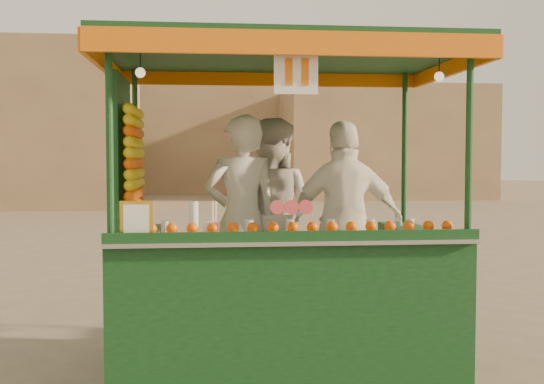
{
  "coord_description": "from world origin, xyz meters",
  "views": [
    {
      "loc": [
        -1.02,
        -5.23,
        1.79
      ],
      "look_at": [
        -0.48,
        0.24,
        1.5
      ],
      "focal_mm": 42.01,
      "sensor_mm": 36.0,
      "label": 1
    }
  ],
  "objects": [
    {
      "name": "vendor_right",
      "position": [
        0.18,
        0.27,
        1.22
      ],
      "size": [
        1.09,
        0.53,
        1.81
      ],
      "rotation": [
        0.0,
        0.0,
        3.23
      ],
      "color": "white",
      "rests_on": "ground"
    },
    {
      "name": "building_center",
      "position": [
        -2.0,
        30.0,
        3.5
      ],
      "size": [
        14.0,
        7.0,
        7.0
      ],
      "primitive_type": "cube",
      "color": "#9A8057",
      "rests_on": "ground"
    },
    {
      "name": "ground",
      "position": [
        0.0,
        0.0,
        0.0
      ],
      "size": [
        90.0,
        90.0,
        0.0
      ],
      "primitive_type": "plane",
      "color": "brown",
      "rests_on": "ground"
    },
    {
      "name": "vendor_middle",
      "position": [
        -0.45,
        0.77,
        1.24
      ],
      "size": [
        1.11,
        1.02,
        1.85
      ],
      "rotation": [
        0.0,
        0.0,
        2.69
      ],
      "color": "beige",
      "rests_on": "ground"
    },
    {
      "name": "vendor_left",
      "position": [
        -0.73,
        0.45,
        1.25
      ],
      "size": [
        0.74,
        0.55,
        1.86
      ],
      "rotation": [
        0.0,
        0.0,
        3.31
      ],
      "color": "silver",
      "rests_on": "ground"
    },
    {
      "name": "building_right",
      "position": [
        7.0,
        24.0,
        2.5
      ],
      "size": [
        9.0,
        6.0,
        5.0
      ],
      "primitive_type": "cube",
      "color": "#9A8057",
      "rests_on": "ground"
    },
    {
      "name": "juice_cart",
      "position": [
        -0.48,
        0.03,
        0.88
      ],
      "size": [
        2.99,
        1.94,
        2.72
      ],
      "color": "#0E3412",
      "rests_on": "ground"
    }
  ]
}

